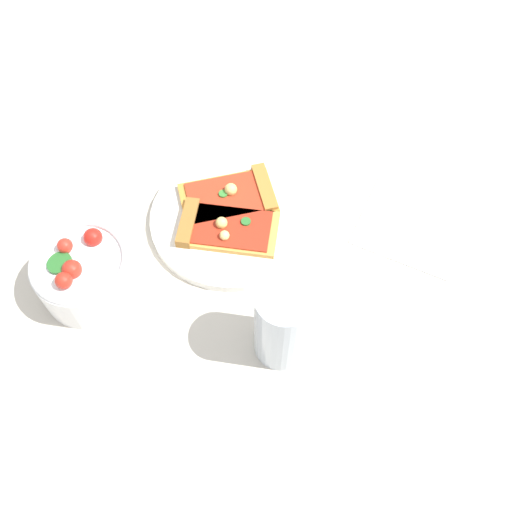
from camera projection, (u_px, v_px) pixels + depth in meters
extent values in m
plane|color=beige|center=(216.00, 233.00, 0.81)|extent=(2.40, 2.40, 0.00)
cylinder|color=white|center=(232.00, 218.00, 0.81)|extent=(0.24, 0.24, 0.01)
cube|color=gold|center=(228.00, 199.00, 0.82)|extent=(0.16, 0.14, 0.01)
cube|color=#B77A33|center=(266.00, 190.00, 0.82)|extent=(0.06, 0.08, 0.01)
cube|color=red|center=(228.00, 196.00, 0.81)|extent=(0.14, 0.12, 0.00)
cylinder|color=#388433|center=(223.00, 194.00, 0.81)|extent=(0.01, 0.01, 0.00)
sphere|color=#EAD172|center=(231.00, 189.00, 0.81)|extent=(0.02, 0.02, 0.02)
cube|color=gold|center=(229.00, 229.00, 0.79)|extent=(0.15, 0.15, 0.01)
cube|color=#A36B2D|center=(188.00, 223.00, 0.79)|extent=(0.07, 0.06, 0.02)
cube|color=#B22D19|center=(229.00, 227.00, 0.79)|extent=(0.13, 0.13, 0.00)
sphere|color=#EAD172|center=(222.00, 223.00, 0.78)|extent=(0.02, 0.02, 0.02)
sphere|color=#F2D87F|center=(224.00, 235.00, 0.77)|extent=(0.01, 0.01, 0.01)
cylinder|color=#2D722D|center=(246.00, 221.00, 0.79)|extent=(0.01, 0.01, 0.00)
cylinder|color=white|center=(86.00, 275.00, 0.73)|extent=(0.13, 0.13, 0.07)
torus|color=white|center=(78.00, 261.00, 0.70)|extent=(0.13, 0.13, 0.01)
sphere|color=red|center=(64.00, 281.00, 0.68)|extent=(0.02, 0.02, 0.02)
sphere|color=red|center=(65.00, 246.00, 0.71)|extent=(0.02, 0.02, 0.02)
sphere|color=red|center=(93.00, 237.00, 0.72)|extent=(0.02, 0.02, 0.02)
sphere|color=red|center=(72.00, 269.00, 0.69)|extent=(0.02, 0.02, 0.02)
cylinder|color=#2D722D|center=(60.00, 263.00, 0.70)|extent=(0.04, 0.04, 0.01)
cylinder|color=silver|center=(283.00, 324.00, 0.66)|extent=(0.07, 0.07, 0.14)
cylinder|color=#592D0F|center=(282.00, 330.00, 0.68)|extent=(0.06, 0.06, 0.10)
cube|color=white|center=(411.00, 225.00, 0.81)|extent=(0.18, 0.18, 0.00)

